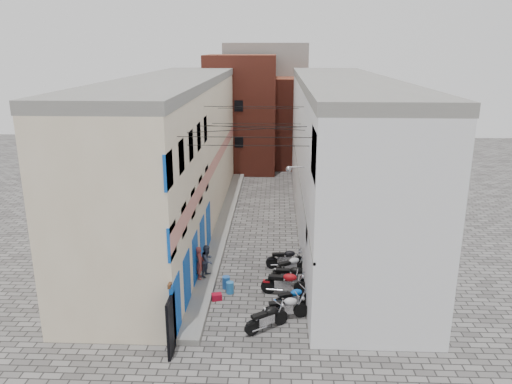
# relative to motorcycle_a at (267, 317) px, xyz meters

# --- Properties ---
(ground) EXTENTS (90.00, 90.00, 0.00)m
(ground) POSITION_rel_motorcycle_a_xyz_m (-0.87, -1.24, -0.57)
(ground) COLOR #504D4B
(ground) RESTS_ON ground
(plinth) EXTENTS (0.90, 26.00, 0.25)m
(plinth) POSITION_rel_motorcycle_a_xyz_m (-2.92, 11.76, -0.44)
(plinth) COLOR gray
(plinth) RESTS_ON ground
(building_left) EXTENTS (5.10, 27.00, 9.00)m
(building_left) POSITION_rel_motorcycle_a_xyz_m (-5.85, 11.71, 3.93)
(building_left) COLOR beige
(building_left) RESTS_ON ground
(building_right) EXTENTS (5.94, 26.00, 9.00)m
(building_right) POSITION_rel_motorcycle_a_xyz_m (4.13, 11.76, 3.94)
(building_right) COLOR white
(building_right) RESTS_ON ground
(building_far_brick_left) EXTENTS (6.00, 6.00, 10.00)m
(building_far_brick_left) POSITION_rel_motorcycle_a_xyz_m (-2.87, 26.76, 4.43)
(building_far_brick_left) COLOR maroon
(building_far_brick_left) RESTS_ON ground
(building_far_brick_right) EXTENTS (5.00, 6.00, 8.00)m
(building_far_brick_right) POSITION_rel_motorcycle_a_xyz_m (2.13, 28.76, 3.43)
(building_far_brick_right) COLOR maroon
(building_far_brick_right) RESTS_ON ground
(building_far_concrete) EXTENTS (8.00, 5.00, 11.00)m
(building_far_concrete) POSITION_rel_motorcycle_a_xyz_m (-0.87, 32.76, 4.93)
(building_far_concrete) COLOR gray
(building_far_concrete) RESTS_ON ground
(far_shopfront) EXTENTS (2.00, 0.30, 2.40)m
(far_shopfront) POSITION_rel_motorcycle_a_xyz_m (-0.87, 23.96, 0.63)
(far_shopfront) COLOR black
(far_shopfront) RESTS_ON ground
(overhead_wires) EXTENTS (5.80, 13.02, 1.32)m
(overhead_wires) POSITION_rel_motorcycle_a_xyz_m (-0.87, 6.41, 6.56)
(overhead_wires) COLOR black
(overhead_wires) RESTS_ON ground
(motorcycle_a) EXTENTS (1.96, 1.64, 1.14)m
(motorcycle_a) POSITION_rel_motorcycle_a_xyz_m (0.00, 0.00, 0.00)
(motorcycle_a) COLOR black
(motorcycle_a) RESTS_ON ground
(motorcycle_b) EXTENTS (2.05, 1.08, 1.13)m
(motorcycle_b) POSITION_rel_motorcycle_a_xyz_m (0.73, 0.85, -0.00)
(motorcycle_b) COLOR #BCBBC0
(motorcycle_b) RESTS_ON ground
(motorcycle_c) EXTENTS (1.88, 1.21, 1.04)m
(motorcycle_c) POSITION_rel_motorcycle_a_xyz_m (1.03, 1.72, -0.05)
(motorcycle_c) COLOR #0C50B6
(motorcycle_c) RESTS_ON ground
(motorcycle_d) EXTENTS (2.21, 0.91, 1.24)m
(motorcycle_d) POSITION_rel_motorcycle_a_xyz_m (0.74, 2.95, 0.05)
(motorcycle_d) COLOR #990A11
(motorcycle_d) RESTS_ON ground
(motorcycle_e) EXTENTS (2.10, 0.80, 1.19)m
(motorcycle_e) POSITION_rel_motorcycle_a_xyz_m (1.03, 3.74, 0.03)
(motorcycle_e) COLOR black
(motorcycle_e) RESTS_ON ground
(motorcycle_f) EXTENTS (1.96, 1.50, 1.11)m
(motorcycle_f) POSITION_rel_motorcycle_a_xyz_m (1.03, 4.83, -0.01)
(motorcycle_f) COLOR #BABBBF
(motorcycle_f) RESTS_ON ground
(motorcycle_g) EXTENTS (2.02, 0.82, 1.14)m
(motorcycle_g) POSITION_rel_motorcycle_a_xyz_m (0.80, 5.72, -0.00)
(motorcycle_g) COLOR black
(motorcycle_g) RESTS_ON ground
(person_a) EXTENTS (0.40, 0.59, 1.57)m
(person_a) POSITION_rel_motorcycle_a_xyz_m (-3.22, 3.91, 0.47)
(person_a) COLOR brown
(person_a) RESTS_ON plinth
(person_b) EXTENTS (0.79, 0.89, 1.53)m
(person_b) POSITION_rel_motorcycle_a_xyz_m (-2.89, 4.21, 0.44)
(person_b) COLOR #323A4C
(person_b) RESTS_ON plinth
(water_jug_near) EXTENTS (0.38, 0.38, 0.54)m
(water_jug_near) POSITION_rel_motorcycle_a_xyz_m (-1.72, 2.96, -0.30)
(water_jug_near) COLOR #2571B9
(water_jug_near) RESTS_ON ground
(water_jug_far) EXTENTS (0.39, 0.39, 0.57)m
(water_jug_far) POSITION_rel_motorcycle_a_xyz_m (-1.94, 3.44, -0.29)
(water_jug_far) COLOR #2157A5
(water_jug_far) RESTS_ON ground
(red_crate) EXTENTS (0.51, 0.43, 0.27)m
(red_crate) POSITION_rel_motorcycle_a_xyz_m (-2.25, 2.33, -0.43)
(red_crate) COLOR maroon
(red_crate) RESTS_ON ground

